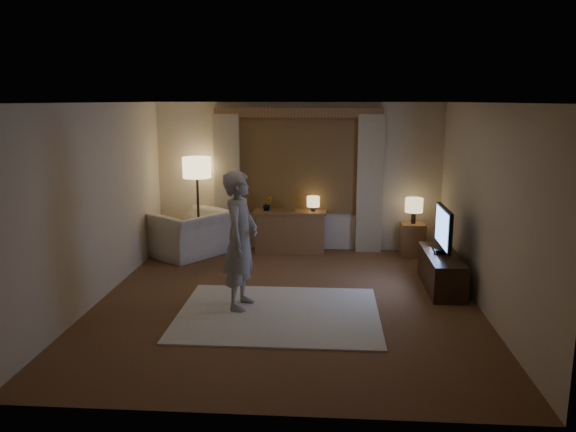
# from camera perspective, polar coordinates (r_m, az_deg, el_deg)

# --- Properties ---
(room) EXTENTS (5.04, 5.54, 2.64)m
(room) POSITION_cam_1_polar(r_m,az_deg,el_deg) (7.68, 0.15, 1.98)
(room) COLOR brown
(room) RESTS_ON ground
(rug) EXTENTS (2.50, 2.00, 0.02)m
(rug) POSITION_cam_1_polar(r_m,az_deg,el_deg) (7.12, -0.96, -9.88)
(rug) COLOR beige
(rug) RESTS_ON floor
(sideboard) EXTENTS (1.20, 0.40, 0.70)m
(sideboard) POSITION_cam_1_polar(r_m,az_deg,el_deg) (9.84, 0.22, -1.70)
(sideboard) COLOR brown
(sideboard) RESTS_ON floor
(picture_frame) EXTENTS (0.16, 0.02, 0.20)m
(picture_frame) POSITION_cam_1_polar(r_m,az_deg,el_deg) (9.75, 0.22, 0.87)
(picture_frame) COLOR brown
(picture_frame) RESTS_ON sideboard
(plant) EXTENTS (0.17, 0.13, 0.30)m
(plant) POSITION_cam_1_polar(r_m,az_deg,el_deg) (9.77, -2.12, 1.19)
(plant) COLOR #999999
(plant) RESTS_ON sideboard
(table_lamp_sideboard) EXTENTS (0.22, 0.22, 0.30)m
(table_lamp_sideboard) POSITION_cam_1_polar(r_m,az_deg,el_deg) (9.71, 2.58, 1.41)
(table_lamp_sideboard) COLOR black
(table_lamp_sideboard) RESTS_ON sideboard
(floor_lamp) EXTENTS (0.49, 0.49, 1.67)m
(floor_lamp) POSITION_cam_1_polar(r_m,az_deg,el_deg) (9.83, -9.23, 4.36)
(floor_lamp) COLOR black
(floor_lamp) RESTS_ON floor
(armchair) EXTENTS (1.54, 1.58, 0.78)m
(armchair) POSITION_cam_1_polar(r_m,az_deg,el_deg) (9.75, -9.94, -1.78)
(armchair) COLOR #C0B49E
(armchair) RESTS_ON floor
(side_table) EXTENTS (0.40, 0.40, 0.56)m
(side_table) POSITION_cam_1_polar(r_m,az_deg,el_deg) (9.90, 12.53, -2.33)
(side_table) COLOR brown
(side_table) RESTS_ON floor
(table_lamp_side) EXTENTS (0.30, 0.30, 0.44)m
(table_lamp_side) POSITION_cam_1_polar(r_m,az_deg,el_deg) (9.78, 12.68, 1.02)
(table_lamp_side) COLOR black
(table_lamp_side) RESTS_ON side_table
(tv_stand) EXTENTS (0.45, 1.40, 0.50)m
(tv_stand) POSITION_cam_1_polar(r_m,az_deg,el_deg) (8.29, 15.31, -5.41)
(tv_stand) COLOR black
(tv_stand) RESTS_ON floor
(tv) EXTENTS (0.23, 0.92, 0.67)m
(tv) POSITION_cam_1_polar(r_m,az_deg,el_deg) (8.14, 15.53, -1.25)
(tv) COLOR black
(tv) RESTS_ON tv_stand
(person) EXTENTS (0.52, 0.70, 1.75)m
(person) POSITION_cam_1_polar(r_m,az_deg,el_deg) (7.10, -4.83, -2.47)
(person) COLOR #ACA89F
(person) RESTS_ON rug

